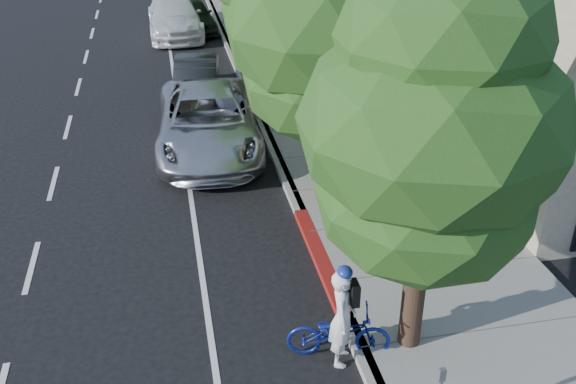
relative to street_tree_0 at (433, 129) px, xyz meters
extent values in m
plane|color=black|center=(-0.90, 2.00, -4.29)|extent=(120.00, 120.00, 0.00)
cube|color=gray|center=(1.40, 10.00, -4.22)|extent=(4.60, 56.00, 0.15)
cube|color=#9E998E|center=(-0.90, 10.00, -4.22)|extent=(0.30, 56.00, 0.15)
cube|color=maroon|center=(-0.90, 3.00, -4.22)|extent=(0.32, 4.00, 0.15)
cylinder|color=black|center=(0.00, 0.00, -3.05)|extent=(0.40, 0.40, 2.48)
ellipsoid|color=#1D4D17|center=(0.00, 0.00, -1.10)|extent=(3.57, 3.57, 2.85)
ellipsoid|color=#1D4D17|center=(0.00, 0.00, 0.11)|extent=(4.20, 4.20, 3.36)
ellipsoid|color=#1D4D17|center=(0.00, 0.00, 1.39)|extent=(3.15, 3.15, 2.52)
cylinder|color=black|center=(0.00, 6.00, -3.05)|extent=(0.40, 0.40, 2.49)
ellipsoid|color=#1D4D17|center=(0.00, 6.00, -1.09)|extent=(4.26, 4.26, 3.41)
ellipsoid|color=#1D4D17|center=(0.00, 6.00, 0.12)|extent=(5.02, 5.02, 4.01)
cylinder|color=black|center=(0.00, 12.00, -2.96)|extent=(0.40, 0.40, 2.66)
ellipsoid|color=#1D4D17|center=(0.00, 12.00, -0.87)|extent=(3.92, 3.92, 3.14)
cylinder|color=black|center=(0.00, 18.00, -2.81)|extent=(0.40, 0.40, 2.96)
cylinder|color=black|center=(0.00, 24.00, -2.99)|extent=(0.40, 0.40, 2.61)
imported|color=white|center=(-1.29, -0.07, -3.35)|extent=(0.65, 0.79, 1.88)
imported|color=navy|center=(-1.30, 0.08, -3.81)|extent=(1.93, 1.01, 0.97)
imported|color=silver|center=(-2.73, 9.41, -3.41)|extent=(3.33, 6.51, 1.76)
imported|color=black|center=(-2.76, 13.89, -3.58)|extent=(2.01, 4.46, 1.42)
imported|color=white|center=(-3.10, 23.00, -3.42)|extent=(2.49, 6.04, 1.75)
imported|color=black|center=(-2.31, 23.50, -3.51)|extent=(2.48, 4.82, 1.57)
imported|color=black|center=(1.75, 14.02, -3.20)|extent=(1.04, 0.89, 1.88)
camera|label=1|loc=(-3.91, -8.32, 3.77)|focal=40.00mm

